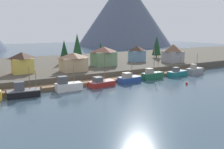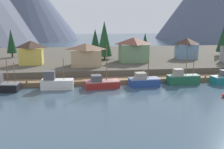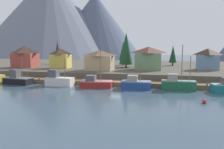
{
  "view_description": "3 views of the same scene",
  "coord_description": "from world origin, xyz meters",
  "px_view_note": "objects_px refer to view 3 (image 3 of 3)",
  "views": [
    {
      "loc": [
        -34.62,
        -58.67,
        15.27
      ],
      "look_at": [
        1.83,
        2.78,
        1.96
      ],
      "focal_mm": 39.01,
      "sensor_mm": 36.0,
      "label": 1
    },
    {
      "loc": [
        -9.33,
        -55.45,
        14.02
      ],
      "look_at": [
        -1.69,
        1.12,
        2.13
      ],
      "focal_mm": 41.98,
      "sensor_mm": 36.0,
      "label": 2
    },
    {
      "loc": [
        10.4,
        -50.3,
        9.26
      ],
      "look_at": [
        -1.25,
        1.2,
        2.66
      ],
      "focal_mm": 35.58,
      "sensor_mm": 36.0,
      "label": 3
    }
  ],
  "objects_px": {
    "fishing_boat_white": "(59,80)",
    "house_green": "(148,58)",
    "fishing_boat_red": "(96,83)",
    "channel_buoy": "(204,101)",
    "fishing_boat_blue": "(136,84)",
    "conifer_mid_right": "(124,51)",
    "fishing_boat_green": "(178,84)",
    "house_red": "(25,56)",
    "house_yellow": "(61,58)",
    "house_tan": "(100,60)",
    "fishing_boat_black": "(18,79)",
    "conifer_near_left": "(126,49)",
    "house_blue": "(208,59)",
    "conifer_back_left": "(58,51)",
    "conifer_near_right": "(173,54)"
  },
  "relations": [
    {
      "from": "fishing_boat_white",
      "to": "house_green",
      "type": "relative_size",
      "value": 0.85
    },
    {
      "from": "fishing_boat_red",
      "to": "channel_buoy",
      "type": "bearing_deg",
      "value": -29.68
    },
    {
      "from": "fishing_boat_blue",
      "to": "conifer_mid_right",
      "type": "distance_m",
      "value": 32.98
    },
    {
      "from": "house_green",
      "to": "fishing_boat_green",
      "type": "bearing_deg",
      "value": -67.19
    },
    {
      "from": "house_red",
      "to": "conifer_mid_right",
      "type": "distance_m",
      "value": 33.81
    },
    {
      "from": "fishing_boat_green",
      "to": "house_yellow",
      "type": "bearing_deg",
      "value": 153.72
    },
    {
      "from": "fishing_boat_white",
      "to": "house_red",
      "type": "xyz_separation_m",
      "value": [
        -20.05,
        16.6,
        4.79
      ]
    },
    {
      "from": "house_tan",
      "to": "fishing_boat_black",
      "type": "bearing_deg",
      "value": -143.17
    },
    {
      "from": "fishing_boat_green",
      "to": "fishing_boat_white",
      "type": "bearing_deg",
      "value": 179.7
    },
    {
      "from": "fishing_boat_white",
      "to": "conifer_near_left",
      "type": "relative_size",
      "value": 0.59
    },
    {
      "from": "fishing_boat_red",
      "to": "house_red",
      "type": "distance_m",
      "value": 34.35
    },
    {
      "from": "conifer_near_left",
      "to": "fishing_boat_blue",
      "type": "bearing_deg",
      "value": -75.76
    },
    {
      "from": "house_yellow",
      "to": "house_blue",
      "type": "bearing_deg",
      "value": 5.71
    },
    {
      "from": "conifer_near_left",
      "to": "conifer_back_left",
      "type": "bearing_deg",
      "value": 164.14
    },
    {
      "from": "fishing_boat_blue",
      "to": "house_tan",
      "type": "relative_size",
      "value": 0.84
    },
    {
      "from": "house_yellow",
      "to": "house_tan",
      "type": "bearing_deg",
      "value": -16.19
    },
    {
      "from": "conifer_near_right",
      "to": "channel_buoy",
      "type": "distance_m",
      "value": 45.76
    },
    {
      "from": "fishing_boat_black",
      "to": "house_blue",
      "type": "xyz_separation_m",
      "value": [
        48.21,
        21.79,
        4.55
      ]
    },
    {
      "from": "conifer_mid_right",
      "to": "conifer_back_left",
      "type": "xyz_separation_m",
      "value": [
        -26.18,
        0.44,
        -0.25
      ]
    },
    {
      "from": "house_yellow",
      "to": "house_blue",
      "type": "xyz_separation_m",
      "value": [
        44.75,
        4.48,
        0.01
      ]
    },
    {
      "from": "fishing_boat_red",
      "to": "fishing_boat_green",
      "type": "distance_m",
      "value": 18.24
    },
    {
      "from": "fishing_boat_red",
      "to": "conifer_near_left",
      "type": "relative_size",
      "value": 0.79
    },
    {
      "from": "house_red",
      "to": "house_yellow",
      "type": "height_order",
      "value": "house_red"
    },
    {
      "from": "fishing_boat_white",
      "to": "conifer_near_left",
      "type": "distance_m",
      "value": 27.63
    },
    {
      "from": "house_green",
      "to": "house_blue",
      "type": "relative_size",
      "value": 1.25
    },
    {
      "from": "fishing_boat_black",
      "to": "house_green",
      "type": "height_order",
      "value": "house_green"
    },
    {
      "from": "fishing_boat_black",
      "to": "house_green",
      "type": "xyz_separation_m",
      "value": [
        31.13,
        18.38,
        4.81
      ]
    },
    {
      "from": "house_red",
      "to": "conifer_back_left",
      "type": "xyz_separation_m",
      "value": [
        4.34,
        14.9,
        1.5
      ]
    },
    {
      "from": "house_tan",
      "to": "conifer_back_left",
      "type": "height_order",
      "value": "conifer_back_left"
    },
    {
      "from": "fishing_boat_blue",
      "to": "fishing_boat_black",
      "type": "bearing_deg",
      "value": 178.27
    },
    {
      "from": "fishing_boat_white",
      "to": "channel_buoy",
      "type": "bearing_deg",
      "value": -16.16
    },
    {
      "from": "conifer_back_left",
      "to": "channel_buoy",
      "type": "bearing_deg",
      "value": -41.81
    },
    {
      "from": "house_red",
      "to": "conifer_near_right",
      "type": "distance_m",
      "value": 51.33
    },
    {
      "from": "fishing_boat_red",
      "to": "house_green",
      "type": "relative_size",
      "value": 1.15
    },
    {
      "from": "fishing_boat_white",
      "to": "conifer_near_right",
      "type": "height_order",
      "value": "conifer_near_right"
    },
    {
      "from": "fishing_boat_white",
      "to": "house_tan",
      "type": "relative_size",
      "value": 0.86
    },
    {
      "from": "fishing_boat_black",
      "to": "fishing_boat_blue",
      "type": "distance_m",
      "value": 29.54
    },
    {
      "from": "conifer_mid_right",
      "to": "house_yellow",
      "type": "bearing_deg",
      "value": -141.68
    },
    {
      "from": "house_red",
      "to": "house_blue",
      "type": "relative_size",
      "value": 1.23
    },
    {
      "from": "fishing_boat_white",
      "to": "conifer_near_right",
      "type": "relative_size",
      "value": 0.92
    },
    {
      "from": "channel_buoy",
      "to": "conifer_near_right",
      "type": "bearing_deg",
      "value": 94.08
    },
    {
      "from": "house_red",
      "to": "conifer_mid_right",
      "type": "xyz_separation_m",
      "value": [
        30.51,
        14.46,
        1.75
      ]
    },
    {
      "from": "fishing_boat_blue",
      "to": "fishing_boat_red",
      "type": "bearing_deg",
      "value": 178.87
    },
    {
      "from": "fishing_boat_red",
      "to": "house_red",
      "type": "bearing_deg",
      "value": 145.25
    },
    {
      "from": "conifer_near_right",
      "to": "conifer_mid_right",
      "type": "height_order",
      "value": "conifer_mid_right"
    },
    {
      "from": "conifer_near_left",
      "to": "fishing_boat_black",
      "type": "bearing_deg",
      "value": -134.59
    },
    {
      "from": "fishing_boat_white",
      "to": "fishing_boat_green",
      "type": "bearing_deg",
      "value": 3.11
    },
    {
      "from": "conifer_near_left",
      "to": "conifer_near_right",
      "type": "distance_m",
      "value": 19.16
    },
    {
      "from": "conifer_near_left",
      "to": "conifer_back_left",
      "type": "distance_m",
      "value": 29.47
    },
    {
      "from": "conifer_near_right",
      "to": "conifer_mid_right",
      "type": "xyz_separation_m",
      "value": [
        -17.49,
        -3.69,
        1.19
      ]
    }
  ]
}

